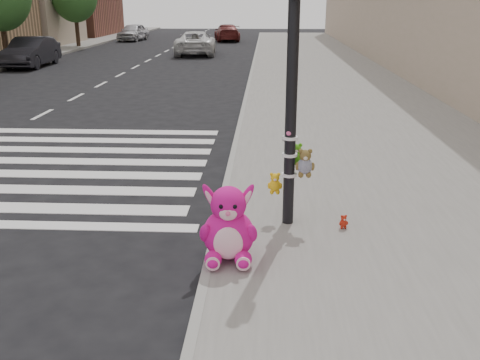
# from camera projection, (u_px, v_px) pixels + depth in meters

# --- Properties ---
(ground) EXTENTS (120.00, 120.00, 0.00)m
(ground) POSITION_uv_depth(u_px,v_px,m) (77.00, 287.00, 6.46)
(ground) COLOR black
(ground) RESTS_ON ground
(sidewalk_near) EXTENTS (7.00, 80.00, 0.14)m
(sidewalk_near) POSITION_uv_depth(u_px,v_px,m) (360.00, 116.00, 15.66)
(sidewalk_near) COLOR slate
(sidewalk_near) RESTS_ON ground
(curb_edge) EXTENTS (0.12, 80.00, 0.15)m
(curb_edge) POSITION_uv_depth(u_px,v_px,m) (242.00, 114.00, 15.82)
(curb_edge) COLOR gray
(curb_edge) RESTS_ON ground
(signal_pole) EXTENTS (0.68, 0.49, 4.00)m
(signal_pole) POSITION_uv_depth(u_px,v_px,m) (293.00, 111.00, 7.46)
(signal_pole) COLOR black
(signal_pole) RESTS_ON sidewalk_near
(pink_bunny) EXTENTS (0.73, 0.77, 1.03)m
(pink_bunny) POSITION_uv_depth(u_px,v_px,m) (229.00, 229.00, 6.73)
(pink_bunny) COLOR #D81288
(pink_bunny) RESTS_ON sidewalk_near
(red_teddy) EXTENTS (0.16, 0.13, 0.21)m
(red_teddy) POSITION_uv_depth(u_px,v_px,m) (343.00, 222.00, 7.75)
(red_teddy) COLOR red
(red_teddy) RESTS_ON sidewalk_near
(car_dark_far) EXTENTS (1.73, 4.58, 1.49)m
(car_dark_far) POSITION_uv_depth(u_px,v_px,m) (31.00, 52.00, 27.29)
(car_dark_far) COLOR black
(car_dark_far) RESTS_ON ground
(car_white_near) EXTENTS (2.74, 5.32, 1.43)m
(car_white_near) POSITION_uv_depth(u_px,v_px,m) (196.00, 43.00, 33.36)
(car_white_near) COLOR silver
(car_white_near) RESTS_ON ground
(car_maroon_near) EXTENTS (2.60, 4.90, 1.35)m
(car_maroon_near) POSITION_uv_depth(u_px,v_px,m) (227.00, 33.00, 44.37)
(car_maroon_near) COLOR #5B1B1A
(car_maroon_near) RESTS_ON ground
(car_silver_deep) EXTENTS (2.15, 4.32, 1.41)m
(car_silver_deep) POSITION_uv_depth(u_px,v_px,m) (133.00, 32.00, 44.55)
(car_silver_deep) COLOR #BABAC0
(car_silver_deep) RESTS_ON ground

